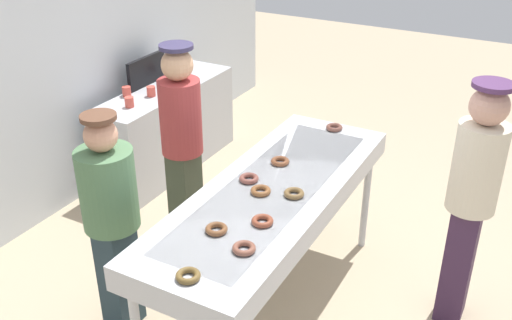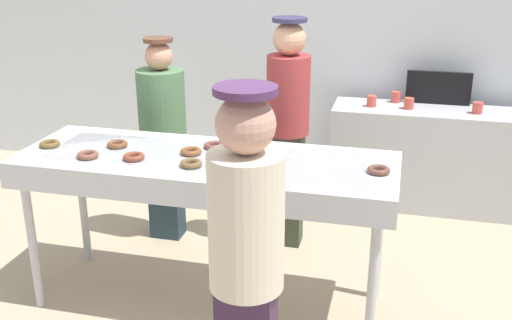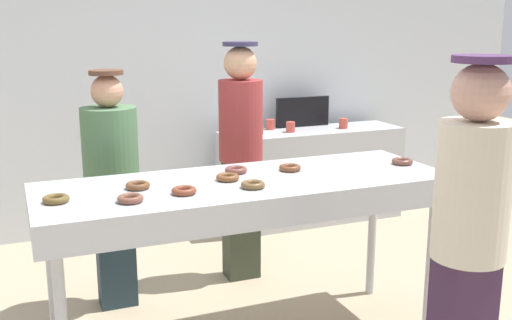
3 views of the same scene
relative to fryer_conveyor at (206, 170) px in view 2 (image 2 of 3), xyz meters
The scene contains 21 objects.
ground_plane 0.92m from the fryer_conveyor, ahead, with size 16.00×16.00×0.00m, color tan.
back_wall 2.50m from the fryer_conveyor, 90.00° to the left, with size 8.00×0.12×3.39m, color silver.
fryer_conveyor is the anchor object (origin of this frame).
chocolate_donut_0 0.20m from the fryer_conveyor, 100.47° to the right, with size 0.13×0.13×0.03m, color brown.
chocolate_donut_1 0.44m from the fryer_conveyor, 160.55° to the right, with size 0.13×0.13×0.03m, color brown.
chocolate_donut_2 0.71m from the fryer_conveyor, 165.25° to the right, with size 0.13×0.13×0.03m, color brown.
chocolate_donut_3 1.04m from the fryer_conveyor, ahead, with size 0.13×0.13×0.03m, color brown.
chocolate_donut_4 0.20m from the fryer_conveyor, 89.12° to the left, with size 0.13×0.13×0.03m, color brown.
chocolate_donut_5 1.03m from the fryer_conveyor, behind, with size 0.13×0.13×0.03m, color brown.
chocolate_donut_6 0.61m from the fryer_conveyor, behind, with size 0.13×0.13×0.03m, color brown.
chocolate_donut_7 0.35m from the fryer_conveyor, 17.99° to the left, with size 0.13×0.13×0.03m, color brown.
chocolate_donut_8 0.15m from the fryer_conveyor, 163.54° to the left, with size 0.13×0.13×0.03m, color brown.
worker_baker 0.99m from the fryer_conveyor, 70.98° to the left, with size 0.31×0.31×1.74m.
worker_assistant 1.03m from the fryer_conveyor, 126.81° to the left, with size 0.36×0.36×1.58m.
customer_waiting 1.27m from the fryer_conveyor, 63.96° to the right, with size 0.31×0.31×1.74m.
prep_counter 2.44m from the fryer_conveyor, 53.62° to the left, with size 1.74×0.51×0.88m, color #B7BABF.
paper_cup_0 2.36m from the fryer_conveyor, 63.11° to the left, with size 0.08×0.08×0.09m, color #CC4C3F.
paper_cup_1 2.24m from the fryer_conveyor, 58.14° to the left, with size 0.08×0.08×0.09m, color #CC4C3F.
paper_cup_2 2.56m from the fryer_conveyor, 47.48° to the left, with size 0.08×0.08×0.09m, color #CC4C3F.
paper_cup_3 2.09m from the fryer_conveyor, 65.52° to the left, with size 0.08×0.08×0.09m, color #CC4C3F.
menu_display 2.56m from the fryer_conveyor, 56.33° to the left, with size 0.55×0.04×0.29m, color black.
Camera 2 is at (1.13, -3.29, 2.26)m, focal length 42.85 mm.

